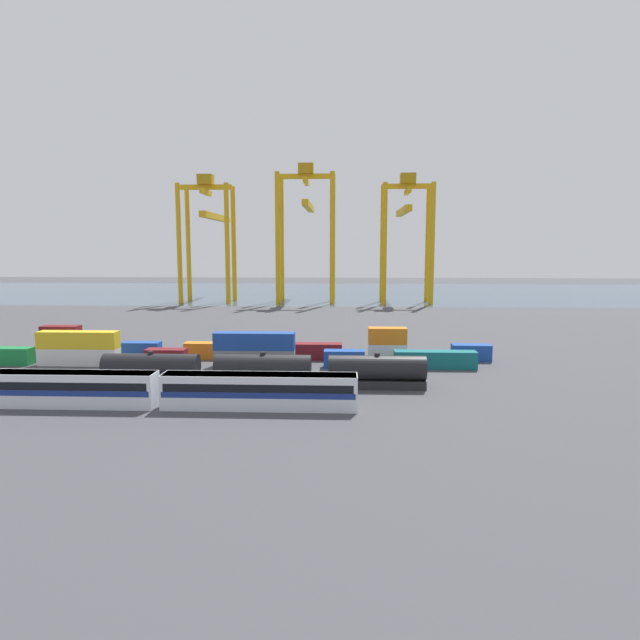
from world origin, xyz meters
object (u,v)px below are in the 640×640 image
at_px(freight_tank_row, 263,370).
at_px(gantry_crane_central, 307,219).
at_px(shipping_container_3, 166,357).
at_px(gantry_crane_east, 406,225).
at_px(shipping_container_7, 435,360).
at_px(shipping_container_15, 471,353).
at_px(gantry_crane_west, 209,226).
at_px(shipping_container_4, 255,358).
at_px(passenger_train, 159,388).

relative_size(freight_tank_row, gantry_crane_central, 0.93).
relative_size(shipping_container_3, gantry_crane_east, 0.15).
distance_m(freight_tank_row, shipping_container_7, 26.73).
bearing_deg(gantry_crane_east, shipping_container_15, -89.96).
height_order(gantry_crane_west, gantry_crane_east, gantry_crane_west).
relative_size(shipping_container_3, shipping_container_4, 0.50).
xyz_separation_m(freight_tank_row, shipping_container_3, (-16.53, 11.95, -0.87)).
bearing_deg(gantry_crane_east, shipping_container_3, -114.70).
relative_size(shipping_container_15, gantry_crane_west, 0.15).
bearing_deg(shipping_container_3, shipping_container_7, 0.00).
height_order(shipping_container_3, shipping_container_15, same).
relative_size(gantry_crane_west, gantry_crane_central, 0.93).
xyz_separation_m(passenger_train, shipping_container_15, (40.77, 27.49, -0.84)).
bearing_deg(shipping_container_7, passenger_train, -147.65).
height_order(passenger_train, shipping_container_7, passenger_train).
xyz_separation_m(passenger_train, shipping_container_3, (-6.27, 21.63, -0.84)).
bearing_deg(shipping_container_4, gantry_crane_west, 107.04).
distance_m(shipping_container_4, gantry_crane_central, 105.38).
bearing_deg(shipping_container_4, passenger_train, -108.42).
distance_m(freight_tank_row, gantry_crane_central, 116.82).
bearing_deg(shipping_container_4, shipping_container_7, 0.00).
height_order(shipping_container_3, shipping_container_4, same).
bearing_deg(shipping_container_15, gantry_crane_west, 123.86).
xyz_separation_m(shipping_container_3, shipping_container_4, (13.47, 0.00, 0.00)).
xyz_separation_m(passenger_train, gantry_crane_central, (8.19, 123.78, 25.02)).
height_order(shipping_container_4, gantry_crane_east, gantry_crane_east).
relative_size(passenger_train, shipping_container_4, 3.66).
bearing_deg(passenger_train, shipping_container_7, 32.35).
bearing_deg(shipping_container_3, gantry_crane_east, 65.30).
relative_size(gantry_crane_west, gantry_crane_east, 1.00).
bearing_deg(gantry_crane_west, shipping_container_7, -60.39).
bearing_deg(shipping_container_15, shipping_container_3, -172.89).
relative_size(shipping_container_4, gantry_crane_west, 0.29).
xyz_separation_m(shipping_container_4, shipping_container_7, (26.95, 0.00, 0.00)).
bearing_deg(gantry_crane_east, gantry_crane_central, 179.99).
height_order(shipping_container_3, gantry_crane_central, gantry_crane_central).
bearing_deg(gantry_crane_central, shipping_container_7, -75.74).
distance_m(shipping_container_3, shipping_container_4, 13.47).
bearing_deg(shipping_container_3, shipping_container_4, 0.00).
distance_m(passenger_train, gantry_crane_west, 128.93).
height_order(shipping_container_15, gantry_crane_east, gantry_crane_east).
distance_m(gantry_crane_central, gantry_crane_east, 32.57).
bearing_deg(shipping_container_15, freight_tank_row, -149.72).
bearing_deg(gantry_crane_east, shipping_container_7, -93.67).
height_order(shipping_container_15, gantry_crane_west, gantry_crane_west).
height_order(shipping_container_3, gantry_crane_east, gantry_crane_east).
height_order(freight_tank_row, shipping_container_7, freight_tank_row).
xyz_separation_m(shipping_container_4, gantry_crane_east, (33.50, 102.14, 24.01)).
height_order(shipping_container_7, gantry_crane_west, gantry_crane_west).
relative_size(freight_tank_row, shipping_container_4, 3.43).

